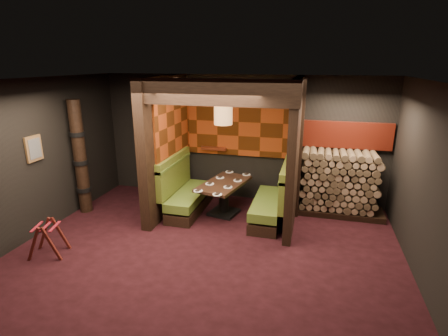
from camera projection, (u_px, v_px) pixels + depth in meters
floor at (204, 256)px, 5.86m from camera, size 6.50×5.50×0.02m
ceiling at (201, 80)px, 5.02m from camera, size 6.50×5.50×0.02m
wall_back at (240, 139)px, 7.99m from camera, size 6.50×0.02×2.85m
wall_front at (99, 275)px, 2.89m from camera, size 6.50×0.02×2.85m
wall_left at (29, 160)px, 6.24m from camera, size 0.02×5.50×2.85m
wall_right at (436, 194)px, 4.65m from camera, size 0.02×5.50×2.85m
partition_left at (166, 146)px, 7.30m from camera, size 0.20×2.20×2.85m
partition_right at (295, 153)px, 6.70m from camera, size 0.15×2.10×2.85m
header_beam at (213, 92)px, 5.74m from camera, size 2.85×0.18×0.44m
tapa_back_panel at (239, 122)px, 7.84m from camera, size 2.40×0.06×1.55m
tapa_side_panel at (174, 125)px, 7.31m from camera, size 0.04×1.85×1.45m
lacquer_shelf at (214, 148)px, 8.11m from camera, size 0.60×0.12×0.07m
booth_bench_left at (185, 193)px, 7.50m from camera, size 0.68×1.60×1.14m
booth_bench_right at (273, 202)px, 7.04m from camera, size 0.68×1.60×1.14m
dining_table at (224, 193)px, 7.33m from camera, size 0.99×1.46×0.71m
place_settings at (224, 182)px, 7.26m from camera, size 0.88×1.61×0.03m
pendant_lamp at (223, 113)px, 6.79m from camera, size 0.36×0.36×0.92m
framed_picture at (34, 149)px, 6.26m from camera, size 0.05×0.36×0.46m
luggage_rack at (47, 237)px, 5.80m from camera, size 0.67×0.56×0.63m
totem_column at (80, 158)px, 7.27m from camera, size 0.31×0.31×2.40m
firewood_stack at (343, 183)px, 7.28m from camera, size 1.73×0.70×1.36m
mosaic_header at (346, 135)px, 7.30m from camera, size 1.83×0.10×0.56m
bay_front_post at (300, 151)px, 6.92m from camera, size 0.08×0.08×2.85m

